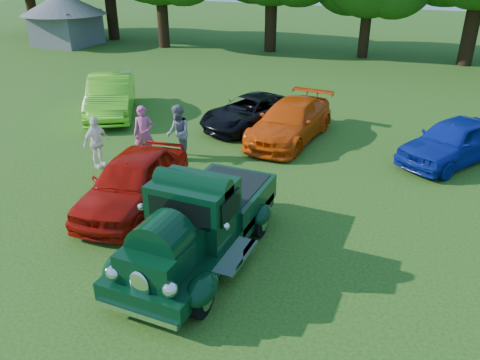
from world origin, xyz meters
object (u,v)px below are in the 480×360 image
at_px(back_car_black, 250,112).
at_px(spectator_white, 96,142).
at_px(hero_pickup, 200,223).
at_px(back_car_blue, 453,141).
at_px(spectator_pink, 144,134).
at_px(gazebo, 64,13).
at_px(back_car_orange, 290,121).
at_px(red_convertible, 133,181).
at_px(back_car_lime, 111,96).
at_px(spectator_grey, 178,133).

height_order(back_car_black, spectator_white, spectator_white).
relative_size(hero_pickup, back_car_blue, 1.19).
bearing_deg(spectator_pink, gazebo, 106.12).
bearing_deg(back_car_orange, red_convertible, -104.33).
height_order(spectator_white, gazebo, gazebo).
distance_m(back_car_black, gazebo, 23.96).
relative_size(back_car_lime, gazebo, 0.81).
xyz_separation_m(back_car_lime, back_car_blue, (13.90, 0.23, -0.10)).
bearing_deg(red_convertible, back_car_orange, 62.45).
relative_size(back_car_orange, gazebo, 0.79).
relative_size(red_convertible, spectator_white, 2.63).
xyz_separation_m(back_car_lime, gazebo, (-14.20, 13.28, 1.55)).
height_order(hero_pickup, back_car_lime, hero_pickup).
bearing_deg(back_car_black, spectator_white, -99.91).
xyz_separation_m(back_car_black, spectator_white, (-3.14, -5.73, 0.23)).
relative_size(hero_pickup, back_car_black, 1.15).
bearing_deg(spectator_grey, back_car_orange, 96.67).
bearing_deg(spectator_pink, back_car_blue, -9.05).
relative_size(hero_pickup, spectator_white, 3.04).
distance_m(red_convertible, back_car_lime, 8.83).
bearing_deg(red_convertible, spectator_white, 138.06).
distance_m(spectator_grey, gazebo, 25.51).
height_order(red_convertible, spectator_grey, spectator_grey).
bearing_deg(back_car_lime, back_car_blue, -31.28).
relative_size(back_car_blue, spectator_pink, 2.33).
bearing_deg(back_car_orange, spectator_white, -130.69).
height_order(back_car_lime, spectator_pink, spectator_pink).
height_order(red_convertible, back_car_orange, red_convertible).
bearing_deg(back_car_lime, gazebo, 104.70).
distance_m(back_car_orange, spectator_white, 7.12).
bearing_deg(spectator_pink, back_car_orange, 12.73).
bearing_deg(spectator_grey, back_car_blue, 69.89).
xyz_separation_m(back_car_black, back_car_orange, (1.96, -0.77, 0.09)).
bearing_deg(red_convertible, back_car_blue, 32.22).
xyz_separation_m(back_car_orange, back_car_blue, (5.72, 0.11, 0.02)).
bearing_deg(gazebo, back_car_black, -31.23).
bearing_deg(spectator_pink, spectator_white, -165.81).
relative_size(back_car_lime, spectator_grey, 2.71).
bearing_deg(gazebo, spectator_pink, -42.71).
xyz_separation_m(red_convertible, back_car_orange, (2.39, 6.78, -0.05)).
bearing_deg(spectator_white, back_car_orange, -37.02).
distance_m(red_convertible, back_car_black, 7.56).
relative_size(back_car_orange, back_car_blue, 1.14).
distance_m(back_car_blue, gazebo, 31.03).
bearing_deg(back_car_black, back_car_blue, 13.90).
bearing_deg(back_car_blue, hero_pickup, -90.29).
relative_size(hero_pickup, back_car_lime, 1.02).
distance_m(red_convertible, gazebo, 28.28).
relative_size(back_car_black, spectator_grey, 2.39).
relative_size(back_car_lime, back_car_blue, 1.17).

